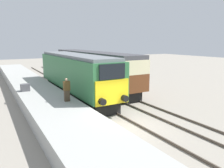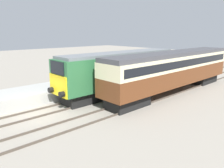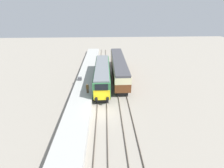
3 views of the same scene
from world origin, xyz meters
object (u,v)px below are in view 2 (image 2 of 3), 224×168
(person_on_platform, at_px, (67,77))
(luggage_crate, at_px, (95,73))
(locomotive, at_px, (121,70))
(passenger_carriage, at_px, (174,68))

(person_on_platform, height_order, luggage_crate, person_on_platform)
(locomotive, height_order, luggage_crate, locomotive)
(passenger_carriage, bearing_deg, person_on_platform, -124.45)
(passenger_carriage, xyz_separation_m, luggage_crate, (-7.76, -3.53, -1.11))
(luggage_crate, bearing_deg, locomotive, -3.44)
(locomotive, xyz_separation_m, passenger_carriage, (3.40, 3.80, 0.20))
(passenger_carriage, distance_m, person_on_platform, 10.18)
(passenger_carriage, height_order, person_on_platform, passenger_carriage)
(locomotive, xyz_separation_m, person_on_platform, (-2.35, -4.58, -0.39))
(locomotive, relative_size, luggage_crate, 20.04)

